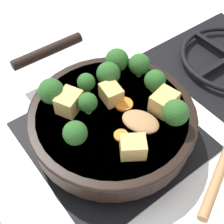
% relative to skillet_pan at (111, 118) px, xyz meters
% --- Properties ---
extents(ground_plane, '(2.40, 2.40, 0.00)m').
position_rel_skillet_pan_xyz_m(ground_plane, '(0.00, -0.00, -0.05)').
color(ground_plane, white).
extents(front_burner_grate, '(0.31, 0.31, 0.03)m').
position_rel_skillet_pan_xyz_m(front_burner_grate, '(0.00, -0.00, -0.04)').
color(front_burner_grate, black).
rests_on(front_burner_grate, ground_plane).
extents(skillet_pan, '(0.41, 0.31, 0.05)m').
position_rel_skillet_pan_xyz_m(skillet_pan, '(0.00, 0.00, 0.00)').
color(skillet_pan, black).
rests_on(skillet_pan, front_burner_grate).
extents(wooden_spoon, '(0.23, 0.22, 0.02)m').
position_rel_skillet_pan_xyz_m(wooden_spoon, '(0.13, 0.06, 0.03)').
color(wooden_spoon, '#A87A4C').
rests_on(wooden_spoon, skillet_pan).
extents(tofu_cube_center_large, '(0.05, 0.06, 0.04)m').
position_rel_skillet_pan_xyz_m(tofu_cube_center_large, '(-0.05, -0.06, 0.04)').
color(tofu_cube_center_large, tan).
rests_on(tofu_cube_center_large, skillet_pan).
extents(tofu_cube_near_handle, '(0.04, 0.04, 0.03)m').
position_rel_skillet_pan_xyz_m(tofu_cube_near_handle, '(-0.02, 0.02, 0.04)').
color(tofu_cube_near_handle, tan).
rests_on(tofu_cube_near_handle, skillet_pan).
extents(tofu_cube_east_chunk, '(0.05, 0.05, 0.03)m').
position_rel_skillet_pan_xyz_m(tofu_cube_east_chunk, '(0.09, -0.03, 0.04)').
color(tofu_cube_east_chunk, tan).
rests_on(tofu_cube_east_chunk, skillet_pan).
extents(tofu_cube_west_chunk, '(0.05, 0.05, 0.04)m').
position_rel_skillet_pan_xyz_m(tofu_cube_west_chunk, '(0.05, 0.08, 0.04)').
color(tofu_cube_west_chunk, tan).
rests_on(tofu_cube_west_chunk, skillet_pan).
extents(broccoli_floret_near_spoon, '(0.05, 0.05, 0.05)m').
position_rel_skillet_pan_xyz_m(broccoli_floret_near_spoon, '(0.09, 0.07, 0.05)').
color(broccoli_floret_near_spoon, '#709956').
rests_on(broccoli_floret_near_spoon, skillet_pan).
extents(broccoli_floret_center_top, '(0.05, 0.05, 0.05)m').
position_rel_skillet_pan_xyz_m(broccoli_floret_center_top, '(-0.06, 0.04, 0.05)').
color(broccoli_floret_center_top, '#709956').
rests_on(broccoli_floret_center_top, skillet_pan).
extents(broccoli_floret_east_rim, '(0.04, 0.04, 0.05)m').
position_rel_skillet_pan_xyz_m(broccoli_floret_east_rim, '(0.01, 0.10, 0.05)').
color(broccoli_floret_east_rim, '#709956').
rests_on(broccoli_floret_east_rim, skillet_pan).
extents(broccoli_floret_west_rim, '(0.04, 0.04, 0.04)m').
position_rel_skillet_pan_xyz_m(broccoli_floret_west_rim, '(-0.02, -0.03, 0.05)').
color(broccoli_floret_west_rim, '#709956').
rests_on(broccoli_floret_west_rim, skillet_pan).
extents(broccoli_floret_north_edge, '(0.05, 0.05, 0.05)m').
position_rel_skillet_pan_xyz_m(broccoli_floret_north_edge, '(-0.08, 0.07, 0.05)').
color(broccoli_floret_north_edge, '#709956').
rests_on(broccoli_floret_north_edge, skillet_pan).
extents(broccoli_floret_south_cluster, '(0.03, 0.03, 0.04)m').
position_rel_skillet_pan_xyz_m(broccoli_floret_south_cluster, '(-0.07, -0.01, 0.05)').
color(broccoli_floret_south_cluster, '#709956').
rests_on(broccoli_floret_south_cluster, skillet_pan).
extents(broccoli_floret_mid_floret, '(0.04, 0.04, 0.05)m').
position_rel_skillet_pan_xyz_m(broccoli_floret_mid_floret, '(-0.04, 0.10, 0.05)').
color(broccoli_floret_mid_floret, '#709956').
rests_on(broccoli_floret_mid_floret, skillet_pan).
extents(broccoli_floret_small_inner, '(0.05, 0.05, 0.05)m').
position_rel_skillet_pan_xyz_m(broccoli_floret_small_inner, '(-0.08, -0.07, 0.05)').
color(broccoli_floret_small_inner, '#709956').
rests_on(broccoli_floret_small_inner, skillet_pan).
extents(broccoli_floret_tall_stem, '(0.04, 0.04, 0.05)m').
position_rel_skillet_pan_xyz_m(broccoli_floret_tall_stem, '(0.02, -0.09, 0.05)').
color(broccoli_floret_tall_stem, '#709956').
rests_on(broccoli_floret_tall_stem, skillet_pan).
extents(carrot_slice_orange_thin, '(0.02, 0.02, 0.01)m').
position_rel_skillet_pan_xyz_m(carrot_slice_orange_thin, '(0.06, -0.02, 0.02)').
color(carrot_slice_orange_thin, orange).
rests_on(carrot_slice_orange_thin, skillet_pan).
extents(carrot_slice_near_center, '(0.03, 0.03, 0.01)m').
position_rel_skillet_pan_xyz_m(carrot_slice_near_center, '(0.01, 0.03, 0.02)').
color(carrot_slice_near_center, orange).
rests_on(carrot_slice_near_center, skillet_pan).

